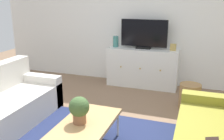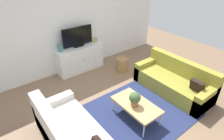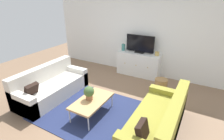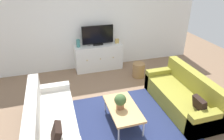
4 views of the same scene
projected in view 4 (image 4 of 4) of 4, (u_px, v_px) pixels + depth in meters
The scene contains 12 objects.
ground_plane at pixel (120, 115), 4.36m from camera, with size 10.00×10.00×0.00m, color #84664C.
wall_back at pixel (93, 23), 5.91m from camera, with size 6.40×0.12×2.70m, color white.
area_rug at pixel (123, 120), 4.22m from camera, with size 2.50×1.90×0.01m, color navy.
couch_left_side at pixel (48, 122), 3.78m from camera, with size 0.81×1.93×0.80m.
couch_right_side at pixel (184, 96), 4.51m from camera, with size 0.81×1.93×0.80m.
coffee_table at pixel (123, 109), 4.00m from camera, with size 0.56×1.01×0.38m.
potted_plant at pixel (120, 101), 3.88m from camera, with size 0.23×0.23×0.31m.
tv_console at pixel (99, 57), 6.13m from camera, with size 1.38×0.47×0.77m.
flat_screen_tv at pixel (98, 35), 5.85m from camera, with size 0.91×0.16×0.57m.
glass_vase at pixel (78, 43), 5.76m from camera, with size 0.11×0.11×0.22m, color teal.
mantel_clock at pixel (117, 41), 6.07m from camera, with size 0.11×0.07×0.13m, color tan.
wicker_basket at pixel (139, 70), 5.78m from camera, with size 0.34×0.34×0.40m, color #9E7547.
Camera 4 is at (-1.15, -3.24, 2.85)m, focal length 32.98 mm.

